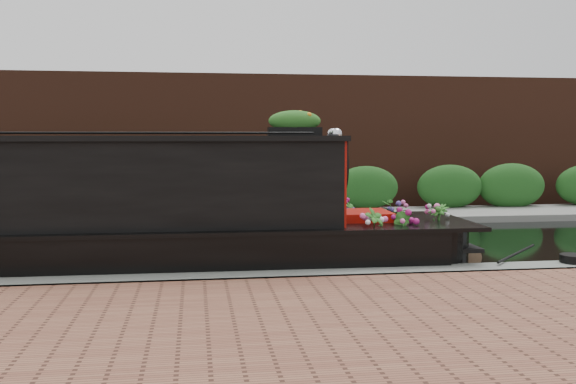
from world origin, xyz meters
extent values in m
plane|color=black|center=(0.00, 0.00, 0.00)|extent=(80.00, 80.00, 0.00)
cube|color=slate|center=(0.00, -3.30, 0.00)|extent=(40.00, 0.60, 0.50)
cube|color=gray|center=(0.00, 4.20, 0.00)|extent=(40.00, 2.40, 0.34)
cube|color=#1D4E1A|center=(0.00, 5.10, 0.00)|extent=(40.00, 1.10, 2.80)
cube|color=#4A2519|center=(0.00, 7.20, 0.00)|extent=(40.00, 1.00, 8.00)
cube|color=black|center=(-2.80, -1.99, 1.43)|extent=(9.26, 1.90, 1.35)
cube|color=black|center=(-2.80, -1.99, 2.15)|extent=(9.41, 2.06, 0.08)
cube|color=#B51007|center=(1.84, -1.99, 1.43)|extent=(0.09, 1.76, 1.35)
cube|color=black|center=(0.51, -2.88, 1.50)|extent=(0.90, 0.04, 0.55)
cube|color=#B51007|center=(2.36, -1.99, 0.70)|extent=(0.82, 0.92, 0.50)
sphere|color=silver|center=(1.85, -2.13, 2.22)|extent=(0.18, 0.18, 0.18)
sphere|color=silver|center=(1.85, -1.85, 2.22)|extent=(0.18, 0.18, 0.18)
cube|color=black|center=(1.20, -1.99, 2.25)|extent=(0.86, 0.28, 0.13)
ellipsoid|color=orange|center=(1.20, -1.99, 2.44)|extent=(0.94, 0.29, 0.24)
imported|color=#2E6B23|center=(2.30, -2.79, 0.78)|extent=(0.41, 0.37, 0.65)
imported|color=#2E6B23|center=(2.75, -2.73, 0.74)|extent=(0.34, 0.38, 0.58)
imported|color=#2E6B23|center=(3.13, -1.40, 0.75)|extent=(0.71, 0.69, 0.61)
imported|color=#2E6B23|center=(3.53, -2.22, 0.76)|extent=(0.49, 0.49, 0.62)
imported|color=#2E6B23|center=(2.31, -1.22, 0.76)|extent=(0.37, 0.39, 0.62)
cylinder|color=#846145|center=(4.16, -1.99, 0.16)|extent=(0.32, 0.41, 0.32)
cylinder|color=black|center=(5.34, -3.18, 0.31)|extent=(0.41, 0.41, 0.12)
camera|label=1|loc=(-0.38, -12.14, 2.18)|focal=40.00mm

